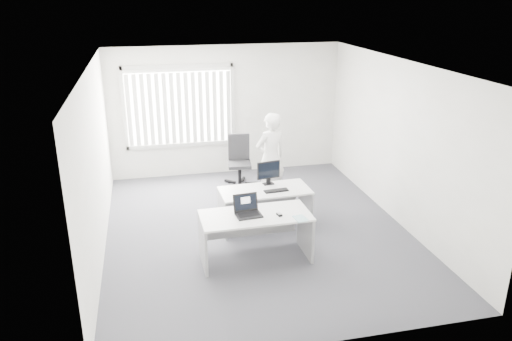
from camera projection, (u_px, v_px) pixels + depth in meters
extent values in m
plane|color=#4F4F57|center=(257.00, 230.00, 8.53)|extent=(6.00, 6.00, 0.00)
cube|color=white|center=(226.00, 111.00, 10.80)|extent=(5.00, 0.02, 2.80)
cube|color=white|center=(320.00, 237.00, 5.30)|extent=(5.00, 0.02, 2.80)
cube|color=white|center=(96.00, 164.00, 7.53)|extent=(0.02, 6.00, 2.80)
cube|color=white|center=(399.00, 142.00, 8.57)|extent=(0.02, 6.00, 2.80)
cube|color=white|center=(257.00, 65.00, 7.57)|extent=(5.00, 6.00, 0.02)
cube|color=#B9BAB5|center=(179.00, 107.00, 10.50)|extent=(2.32, 0.06, 1.76)
cube|color=silver|center=(255.00, 215.00, 7.38)|extent=(1.64, 0.79, 0.03)
cube|color=#9B9B9D|center=(203.00, 244.00, 7.33)|extent=(0.05, 0.70, 0.71)
cube|color=#9B9B9D|center=(305.00, 232.00, 7.68)|extent=(0.05, 0.70, 0.71)
cube|color=silver|center=(265.00, 190.00, 8.42)|extent=(1.54, 0.77, 0.03)
cube|color=#9B9B9D|center=(222.00, 214.00, 8.36)|extent=(0.06, 0.66, 0.66)
cube|color=#9B9B9D|center=(305.00, 205.00, 8.72)|extent=(0.06, 0.66, 0.66)
cylinder|color=black|center=(240.00, 184.00, 10.46)|extent=(0.68, 0.68, 0.08)
cylinder|color=black|center=(240.00, 175.00, 10.39)|extent=(0.07, 0.07, 0.46)
cube|color=black|center=(240.00, 165.00, 10.31)|extent=(0.52, 0.52, 0.07)
cube|color=black|center=(239.00, 147.00, 10.40)|extent=(0.45, 0.12, 0.56)
imported|color=white|center=(271.00, 158.00, 9.45)|extent=(0.74, 0.61, 1.74)
cube|color=silver|center=(277.00, 213.00, 7.41)|extent=(0.38, 0.33, 0.00)
cube|color=white|center=(301.00, 219.00, 7.23)|extent=(0.19, 0.25, 0.01)
cube|color=black|center=(276.00, 191.00, 8.35)|extent=(0.42, 0.17, 0.02)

